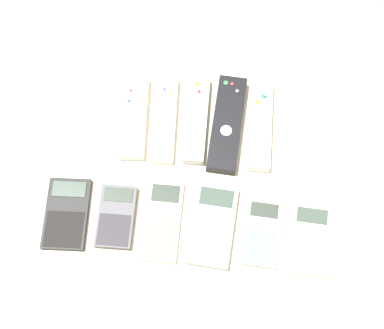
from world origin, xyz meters
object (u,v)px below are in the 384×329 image
remote_1 (165,119)px  calculator_5 (310,240)px  remote_2 (194,119)px  calculator_3 (212,225)px  calculator_2 (163,221)px  remote_3 (227,124)px  remote_4 (260,125)px  calculator_4 (262,233)px  remote_0 (134,118)px  calculator_0 (67,214)px  calculator_1 (116,217)px

remote_1 → calculator_5: bearing=-39.5°
remote_2 → calculator_3: 0.22m
calculator_2 → calculator_5: calculator_5 is taller
remote_3 → remote_4: bearing=7.5°
remote_4 → calculator_3: remote_4 is taller
calculator_3 → calculator_4: calculator_3 is taller
remote_4 → calculator_5: bearing=-65.8°
remote_0 → calculator_3: 0.26m
calculator_2 → calculator_3: 0.09m
remote_2 → calculator_5: size_ratio=1.40×
remote_2 → calculator_5: 0.32m
calculator_0 → remote_4: bearing=28.6°
remote_2 → calculator_2: 0.21m
remote_3 → calculator_1: 0.28m
calculator_0 → calculator_4: (0.36, -0.00, 0.00)m
calculator_2 → calculator_3: calculator_3 is taller
remote_4 → calculator_1: bearing=-140.9°
remote_3 → calculator_3: 0.20m
calculator_4 → remote_1: bearing=136.7°
calculator_5 → remote_4: bearing=117.1°
remote_2 → calculator_4: 0.26m
calculator_0 → calculator_3: (0.27, 0.00, 0.00)m
remote_2 → calculator_1: bearing=-121.2°
calculator_1 → calculator_5: same height
remote_2 → remote_4: 0.13m
remote_0 → calculator_2: size_ratio=1.16×
remote_0 → calculator_3: size_ratio=1.13×
remote_0 → calculator_1: remote_0 is taller
remote_1 → calculator_3: 0.23m
remote_2 → remote_3: bearing=-5.7°
calculator_0 → calculator_4: 0.36m
remote_2 → calculator_4: bearing=-57.0°
remote_0 → calculator_4: bearing=-42.2°
calculator_4 → calculator_1: bearing=-178.1°
calculator_1 → calculator_3: size_ratio=0.76×
remote_0 → calculator_2: (0.08, -0.20, -0.00)m
remote_3 → remote_4: size_ratio=1.08×
remote_0 → calculator_3: bearing=-53.7°
calculator_0 → calculator_5: (0.45, -0.01, 0.00)m
remote_1 → calculator_2: 0.20m
remote_2 → calculator_0: (-0.22, -0.21, -0.00)m
remote_1 → calculator_4: size_ratio=1.47×
calculator_2 → calculator_4: bearing=-1.9°
remote_4 → calculator_2: 0.27m
calculator_1 → calculator_2: size_ratio=0.78×
remote_2 → calculator_1: (-0.12, -0.21, -0.00)m
calculator_5 → remote_2: bearing=138.7°
remote_2 → calculator_1: remote_2 is taller
remote_0 → calculator_4: 0.33m
calculator_0 → calculator_2: (0.18, 0.00, -0.00)m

